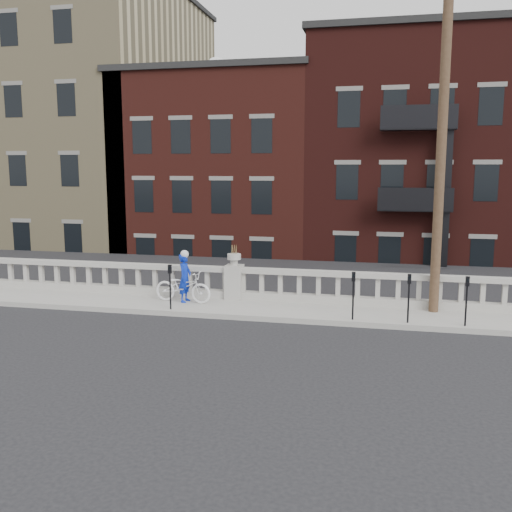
% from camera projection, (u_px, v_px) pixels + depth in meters
% --- Properties ---
extents(ground, '(120.00, 120.00, 0.00)m').
position_uv_depth(ground, '(196.00, 338.00, 14.80)').
color(ground, black).
rests_on(ground, ground).
extents(sidewalk, '(32.00, 2.20, 0.15)m').
position_uv_depth(sidewalk, '(227.00, 308.00, 17.68)').
color(sidewalk, gray).
rests_on(sidewalk, ground).
extents(balustrade, '(28.00, 0.34, 1.03)m').
position_uv_depth(balustrade, '(234.00, 284.00, 18.51)').
color(balustrade, gray).
rests_on(balustrade, sidewalk).
extents(planter_pedestal, '(0.55, 0.55, 1.76)m').
position_uv_depth(planter_pedestal, '(234.00, 278.00, 18.48)').
color(planter_pedestal, gray).
rests_on(planter_pedestal, sidewalk).
extents(lower_level, '(80.00, 44.00, 20.80)m').
position_uv_depth(lower_level, '(318.00, 195.00, 36.50)').
color(lower_level, '#605E59').
rests_on(lower_level, ground).
extents(utility_pole, '(1.60, 0.28, 10.00)m').
position_uv_depth(utility_pole, '(442.00, 137.00, 16.13)').
color(utility_pole, '#422D1E').
rests_on(utility_pole, sidewalk).
extents(parking_meter_a, '(0.10, 0.09, 1.36)m').
position_uv_depth(parking_meter_a, '(170.00, 282.00, 17.04)').
color(parking_meter_a, black).
rests_on(parking_meter_a, sidewalk).
extents(parking_meter_b, '(0.10, 0.09, 1.36)m').
position_uv_depth(parking_meter_b, '(353.00, 290.00, 15.88)').
color(parking_meter_b, black).
rests_on(parking_meter_b, sidewalk).
extents(parking_meter_c, '(0.10, 0.09, 1.36)m').
position_uv_depth(parking_meter_c, '(409.00, 293.00, 15.56)').
color(parking_meter_c, black).
rests_on(parking_meter_c, sidewalk).
extents(parking_meter_d, '(0.10, 0.09, 1.36)m').
position_uv_depth(parking_meter_d, '(467.00, 295.00, 15.24)').
color(parking_meter_d, black).
rests_on(parking_meter_d, sidewalk).
extents(bicycle, '(1.95, 0.86, 0.99)m').
position_uv_depth(bicycle, '(183.00, 287.00, 18.02)').
color(bicycle, white).
rests_on(bicycle, sidewalk).
extents(cyclist, '(0.42, 0.59, 1.55)m').
position_uv_depth(cyclist, '(185.00, 278.00, 18.03)').
color(cyclist, '#0B25A9').
rests_on(cyclist, sidewalk).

